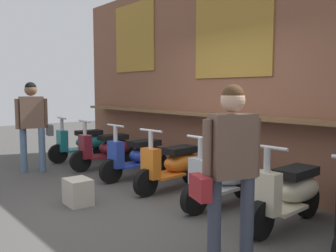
{
  "coord_description": "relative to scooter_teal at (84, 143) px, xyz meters",
  "views": [
    {
      "loc": [
        3.73,
        -2.55,
        1.53
      ],
      "look_at": [
        -1.08,
        1.44,
        0.92
      ],
      "focal_mm": 39.16,
      "sensor_mm": 36.0,
      "label": 1
    }
  ],
  "objects": [
    {
      "name": "scooter_blue",
      "position": [
        2.08,
        0.0,
        0.0
      ],
      "size": [
        0.46,
        1.4,
        0.97
      ],
      "rotation": [
        0.0,
        0.0,
        -1.54
      ],
      "color": "#233D9E",
      "rests_on": "ground_plane"
    },
    {
      "name": "shopper_with_handbag",
      "position": [
        5.21,
        -1.24,
        0.56
      ],
      "size": [
        0.39,
        0.65,
        1.58
      ],
      "rotation": [
        0.0,
        0.0,
        -0.36
      ],
      "color": "#383D4C",
      "rests_on": "ground_plane"
    },
    {
      "name": "shopper_browsing",
      "position": [
        0.44,
        -1.25,
        0.64
      ],
      "size": [
        0.33,
        0.67,
        1.68
      ],
      "rotation": [
        0.0,
        0.0,
        2.94
      ],
      "color": "slate",
      "rests_on": "ground_plane"
    },
    {
      "name": "market_stall_facade",
      "position": [
        3.53,
        0.94,
        1.38
      ],
      "size": [
        9.05,
        0.61,
        3.52
      ],
      "color": "brown",
      "rests_on": "ground_plane"
    },
    {
      "name": "ground_plane",
      "position": [
        3.53,
        -1.08,
        -0.39
      ],
      "size": [
        25.35,
        25.35,
        0.0
      ],
      "primitive_type": "plane",
      "color": "#474442"
    },
    {
      "name": "scooter_cream",
      "position": [
        5.04,
        0.0,
        0.0
      ],
      "size": [
        0.46,
        1.4,
        0.97
      ],
      "rotation": [
        0.0,
        0.0,
        -1.53
      ],
      "color": "beige",
      "rests_on": "ground_plane"
    },
    {
      "name": "scooter_orange",
      "position": [
        3.03,
        -0.0,
        0.0
      ],
      "size": [
        0.49,
        1.4,
        0.97
      ],
      "rotation": [
        0.0,
        0.0,
        -1.5
      ],
      "color": "orange",
      "rests_on": "ground_plane"
    },
    {
      "name": "scooter_teal",
      "position": [
        0.0,
        0.0,
        0.0
      ],
      "size": [
        0.49,
        1.4,
        0.97
      ],
      "rotation": [
        0.0,
        0.0,
        -1.64
      ],
      "color": "#197075",
      "rests_on": "ground_plane"
    },
    {
      "name": "merchandise_crate",
      "position": [
        2.8,
        -1.51,
        -0.21
      ],
      "size": [
        0.39,
        0.31,
        0.35
      ],
      "primitive_type": "cube",
      "rotation": [
        0.0,
        0.0,
        -0.03
      ],
      "color": "#B2A899",
      "rests_on": "ground_plane"
    },
    {
      "name": "scooter_maroon",
      "position": [
        1.03,
        0.0,
        0.0
      ],
      "size": [
        0.46,
        1.4,
        0.97
      ],
      "rotation": [
        0.0,
        0.0,
        -1.61
      ],
      "color": "maroon",
      "rests_on": "ground_plane"
    },
    {
      "name": "scooter_silver",
      "position": [
        4.08,
        0.0,
        0.0
      ],
      "size": [
        0.46,
        1.4,
        0.97
      ],
      "rotation": [
        0.0,
        0.0,
        -1.56
      ],
      "color": "#B2B5BA",
      "rests_on": "ground_plane"
    }
  ]
}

